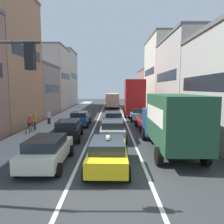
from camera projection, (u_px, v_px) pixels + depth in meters
ground_plane at (111, 180)px, 9.06m from camera, size 140.00×140.00×0.00m
sidewalk_left at (64, 116)px, 28.95m from camera, size 2.60×64.00×0.14m
lane_stripe_left at (100, 117)px, 28.94m from camera, size 0.16×60.00×0.01m
lane_stripe_right at (124, 117)px, 28.93m from camera, size 0.16×60.00×0.01m
building_row_left at (30, 76)px, 30.66m from camera, size 7.20×43.90×13.94m
building_row_right at (180, 81)px, 30.67m from camera, size 7.20×43.90×12.47m
removalist_box_truck at (172, 121)px, 12.84m from camera, size 2.76×7.72×3.58m
taxi_centre_lane_front at (109, 153)px, 10.27m from camera, size 2.13×4.34×1.66m
sedan_left_lane_front at (48, 150)px, 10.70m from camera, size 2.06×4.30×1.49m
sedan_centre_lane_second at (113, 129)px, 16.15m from camera, size 2.12×4.33×1.49m
wagon_left_lane_second at (69, 129)px, 16.33m from camera, size 2.30×4.41×1.49m
hatchback_centre_lane_third at (114, 118)px, 21.95m from camera, size 2.26×4.40×1.49m
sedan_left_lane_third at (81, 118)px, 22.20m from camera, size 2.11×4.32×1.49m
sedan_right_lane_behind_truck at (149, 121)px, 20.00m from camera, size 2.19×4.36×1.49m
wagon_right_lane_far at (139, 114)px, 25.92m from camera, size 2.12×4.33×1.49m
bus_mid_queue_primary at (134, 96)px, 31.08m from camera, size 3.12×10.59×5.06m
bus_far_queue_secondary at (113, 99)px, 43.53m from camera, size 2.92×10.54×2.90m
cyclist_on_sidewalk at (31, 124)px, 18.02m from camera, size 0.50×1.73×1.72m
pedestrian_mid_sidewalk at (36, 120)px, 19.70m from camera, size 0.34×0.50×1.66m
pedestrian_far_sidewalk at (50, 117)px, 22.36m from camera, size 0.53×0.34×1.66m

